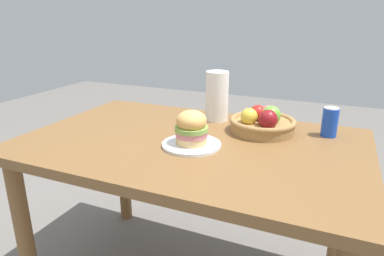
{
  "coord_description": "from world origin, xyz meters",
  "views": [
    {
      "loc": [
        0.54,
        -1.22,
        1.25
      ],
      "look_at": [
        0.01,
        -0.02,
        0.81
      ],
      "focal_mm": 32.08,
      "sensor_mm": 36.0,
      "label": 1
    }
  ],
  "objects_px": {
    "sandwich": "(191,127)",
    "fruit_basket": "(263,122)",
    "paper_towel_roll": "(216,96)",
    "plate": "(191,145)",
    "soda_can": "(330,122)"
  },
  "relations": [
    {
      "from": "sandwich",
      "to": "soda_can",
      "type": "relative_size",
      "value": 1.07
    },
    {
      "from": "fruit_basket",
      "to": "paper_towel_roll",
      "type": "xyz_separation_m",
      "value": [
        -0.25,
        0.09,
        0.07
      ]
    },
    {
      "from": "sandwich",
      "to": "fruit_basket",
      "type": "relative_size",
      "value": 0.47
    },
    {
      "from": "sandwich",
      "to": "fruit_basket",
      "type": "bearing_deg",
      "value": 51.83
    },
    {
      "from": "paper_towel_roll",
      "to": "plate",
      "type": "bearing_deg",
      "value": -84.95
    },
    {
      "from": "soda_can",
      "to": "fruit_basket",
      "type": "bearing_deg",
      "value": -166.95
    },
    {
      "from": "sandwich",
      "to": "plate",
      "type": "bearing_deg",
      "value": 0.0
    },
    {
      "from": "fruit_basket",
      "to": "sandwich",
      "type": "bearing_deg",
      "value": -128.17
    },
    {
      "from": "plate",
      "to": "soda_can",
      "type": "bearing_deg",
      "value": 34.89
    },
    {
      "from": "sandwich",
      "to": "paper_towel_roll",
      "type": "bearing_deg",
      "value": 95.05
    },
    {
      "from": "plate",
      "to": "paper_towel_roll",
      "type": "relative_size",
      "value": 0.98
    },
    {
      "from": "plate",
      "to": "fruit_basket",
      "type": "distance_m",
      "value": 0.36
    },
    {
      "from": "fruit_basket",
      "to": "soda_can",
      "type": "bearing_deg",
      "value": 13.05
    },
    {
      "from": "fruit_basket",
      "to": "paper_towel_roll",
      "type": "height_order",
      "value": "paper_towel_roll"
    },
    {
      "from": "soda_can",
      "to": "plate",
      "type": "bearing_deg",
      "value": -145.11
    }
  ]
}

